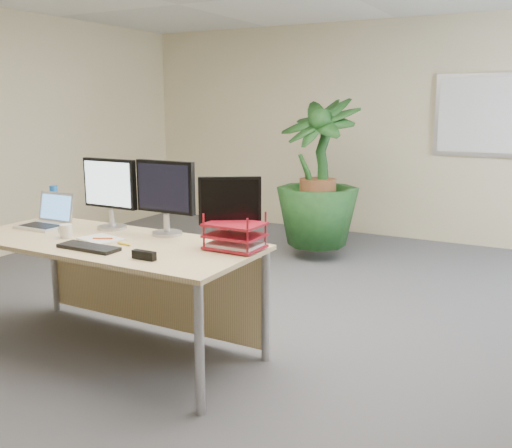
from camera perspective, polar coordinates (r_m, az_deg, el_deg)
The scene contains 17 objects.
floor at distance 4.09m, azimuth -3.24°, elevation -12.44°, with size 8.00×8.00×0.00m, color #4D4D52.
back_wall at distance 7.43m, azimuth 13.20°, elevation 9.08°, with size 7.00×0.04×2.70m, color beige.
whiteboard at distance 7.17m, azimuth 22.62°, elevation 9.99°, with size 1.30×0.04×0.95m.
desk at distance 4.04m, azimuth -13.27°, elevation -3.61°, with size 2.07×0.88×0.79m.
floor_plant at distance 6.25m, azimuth 6.18°, elevation 3.29°, with size 0.84×0.84×1.50m, color #143916.
monitor_left at distance 4.23m, azimuth -14.40°, elevation 3.41°, with size 0.46×0.21×0.51m.
monitor_right at distance 3.95m, azimuth -9.04°, elevation 3.10°, with size 0.46×0.21×0.52m.
monitor_dark at distance 3.63m, azimuth -2.62°, elevation 1.79°, with size 0.36×0.24×0.44m.
laptop at distance 4.50m, azimuth -20.11°, elevation 0.54°, with size 0.34×0.30×0.24m.
keyboard at distance 3.72m, azimuth -16.40°, elevation -2.25°, with size 0.42×0.14×0.02m, color black.
coffee_mug at distance 4.07m, azimuth -18.47°, elevation -0.68°, with size 0.12×0.08×0.09m.
spiral_notebook at distance 3.94m, azimuth -15.28°, elevation -1.48°, with size 0.27×0.20×0.01m, color silver.
orange_pen at distance 3.92m, azimuth -15.07°, elevation -1.39°, with size 0.01×0.01×0.13m, color #E55219.
yellow_highlighter at distance 3.77m, azimuth -13.06°, elevation -1.96°, with size 0.02×0.02×0.11m, color yellow.
water_bottle at distance 4.76m, azimuth -19.49°, elevation 2.00°, with size 0.07×0.07×0.26m.
letter_tray at distance 3.56m, azimuth -2.13°, elevation -1.40°, with size 0.34×0.26×0.16m.
stapler at distance 3.40m, azimuth -11.13°, elevation -3.08°, with size 0.15×0.04×0.05m, color black.
Camera 1 is at (1.96, -3.16, 1.69)m, focal length 40.00 mm.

